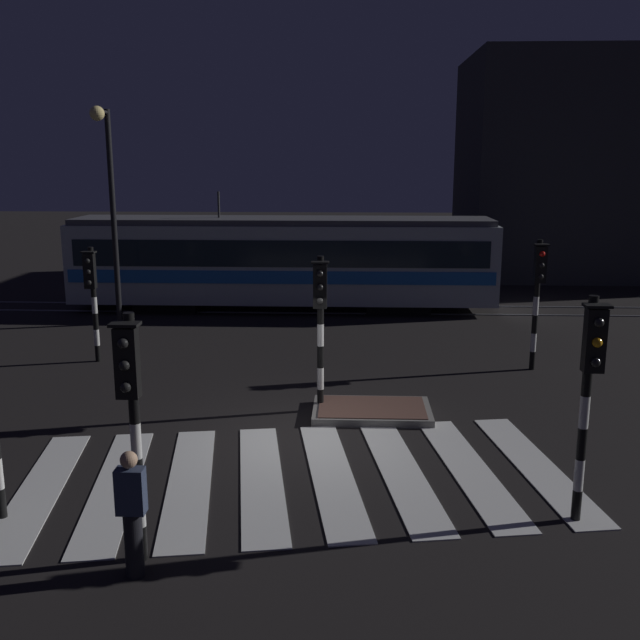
{
  "coord_description": "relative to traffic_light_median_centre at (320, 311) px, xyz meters",
  "views": [
    {
      "loc": [
        0.88,
        -13.07,
        5.26
      ],
      "look_at": [
        0.13,
        4.14,
        1.4
      ],
      "focal_mm": 40.48,
      "sensor_mm": 36.0,
      "label": 1
    }
  ],
  "objects": [
    {
      "name": "ground_plane",
      "position": [
        -0.25,
        -1.47,
        -2.19
      ],
      "size": [
        120.0,
        120.0,
        0.0
      ],
      "primitive_type": "plane",
      "color": "black"
    },
    {
      "name": "rail_near",
      "position": [
        -0.25,
        9.95,
        -2.18
      ],
      "size": [
        80.0,
        0.12,
        0.03
      ],
      "primitive_type": "cube",
      "color": "#59595E",
      "rests_on": "ground"
    },
    {
      "name": "rail_far",
      "position": [
        -0.25,
        11.38,
        -2.18
      ],
      "size": [
        80.0,
        0.12,
        0.03
      ],
      "primitive_type": "cube",
      "color": "#59595E",
      "rests_on": "ground"
    },
    {
      "name": "crosswalk_zebra",
      "position": [
        -0.25,
        -3.28,
        -2.18
      ],
      "size": [
        9.66,
        5.91,
        0.02
      ],
      "color": "silver",
      "rests_on": "ground"
    },
    {
      "name": "traffic_island",
      "position": [
        1.09,
        -0.15,
        -2.1
      ],
      "size": [
        2.47,
        1.55,
        0.18
      ],
      "color": "slate",
      "rests_on": "ground"
    },
    {
      "name": "traffic_light_median_centre",
      "position": [
        0.0,
        0.0,
        0.0
      ],
      "size": [
        0.36,
        0.42,
        3.32
      ],
      "color": "black",
      "rests_on": "ground"
    },
    {
      "name": "traffic_light_kerb_mid_left",
      "position": [
        -2.14,
        -5.97,
        0.05
      ],
      "size": [
        0.36,
        0.42,
        3.39
      ],
      "color": "black",
      "rests_on": "ground"
    },
    {
      "name": "traffic_light_corner_far_left",
      "position": [
        -6.07,
        3.55,
        -0.18
      ],
      "size": [
        0.36,
        0.42,
        3.05
      ],
      "color": "black",
      "rests_on": "ground"
    },
    {
      "name": "traffic_light_corner_far_right",
      "position": [
        5.27,
        3.29,
        0.0
      ],
      "size": [
        0.36,
        0.42,
        3.32
      ],
      "color": "black",
      "rests_on": "ground"
    },
    {
      "name": "traffic_light_corner_near_right",
      "position": [
        4.0,
        -4.65,
        0.06
      ],
      "size": [
        0.36,
        0.42,
        3.41
      ],
      "color": "black",
      "rests_on": "ground"
    },
    {
      "name": "street_lamp_trackside_left",
      "position": [
        -6.9,
        7.83,
        2.15
      ],
      "size": [
        0.44,
        1.21,
        6.79
      ],
      "color": "black",
      "rests_on": "ground"
    },
    {
      "name": "tram",
      "position": [
        -1.79,
        10.66,
        -0.45
      ],
      "size": [
        14.96,
        2.58,
        4.15
      ],
      "color": "#B2BCC1",
      "rests_on": "ground"
    },
    {
      "name": "pedestrian_waiting_at_kerb",
      "position": [
        -2.12,
        -6.28,
        -1.31
      ],
      "size": [
        0.36,
        0.24,
        1.71
      ],
      "color": "black",
      "rests_on": "ground"
    },
    {
      "name": "building_backdrop",
      "position": [
        13.89,
        20.02,
        2.71
      ],
      "size": [
        15.91,
        8.0,
        9.81
      ],
      "primitive_type": "cube",
      "color": "#2D2D33",
      "rests_on": "ground"
    }
  ]
}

